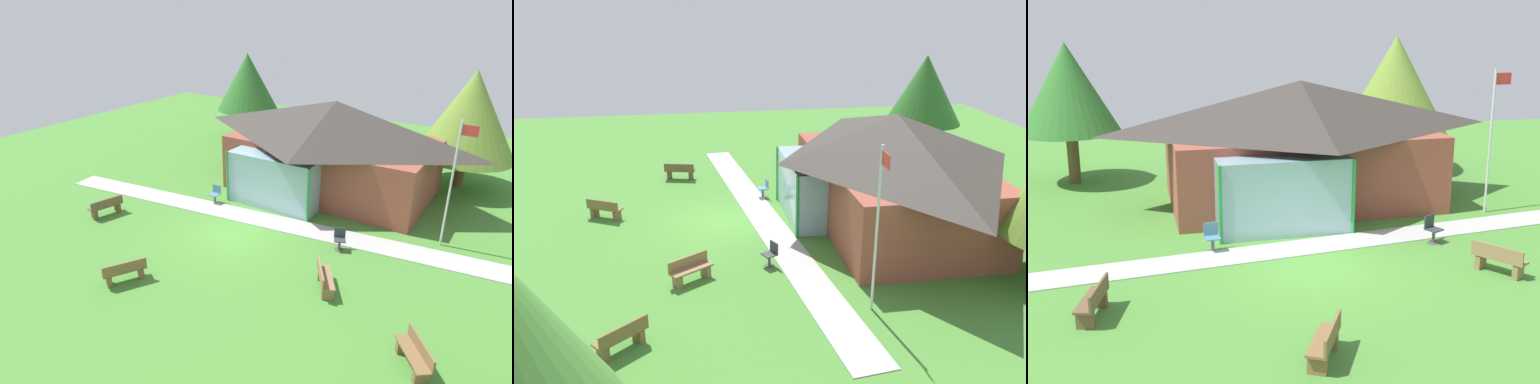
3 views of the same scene
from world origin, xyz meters
TOP-DOWN VIEW (x-y plane):
  - ground_plane at (0.00, 0.00)m, footprint 44.00×44.00m
  - pavilion at (1.22, 6.51)m, footprint 10.53×7.41m
  - footpath at (0.00, 1.70)m, footprint 20.82×3.74m
  - flagpole at (7.42, 3.78)m, footprint 0.64×0.08m
  - bench_front_center at (-1.18, -4.87)m, footprint 1.11×1.53m
  - bench_mid_right at (4.77, -1.49)m, footprint 1.18×1.50m
  - bench_lawn_far_right at (8.30, -3.40)m, footprint 1.29×1.44m
  - bench_mid_left at (-5.90, -1.71)m, footprint 0.78×1.56m
  - patio_chair_west at (-2.62, 2.08)m, footprint 0.48×0.48m
  - patio_chair_lawn_spare at (4.13, 1.27)m, footprint 0.59×0.59m
  - tree_behind_pavilion_left at (-7.16, 11.57)m, footprint 4.06×4.06m

SIDE VIEW (x-z plane):
  - ground_plane at x=0.00m, z-range 0.00..0.00m
  - footpath at x=0.00m, z-range 0.00..0.03m
  - bench_front_center at x=-1.18m, z-range -0.02..0.82m
  - bench_mid_right at x=4.77m, z-range -0.02..0.82m
  - bench_lawn_far_right at x=8.30m, z-range -0.02..0.82m
  - bench_mid_left at x=-5.90m, z-range -0.02..0.82m
  - patio_chair_west at x=-2.62m, z-range -0.01..0.85m
  - patio_chair_lawn_spare at x=4.13m, z-range -0.01..0.85m
  - pavilion at x=1.22m, z-range 0.09..4.64m
  - flagpole at x=7.42m, z-range 0.28..5.37m
  - tree_behind_pavilion_left at x=-7.16m, z-range 1.04..6.83m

